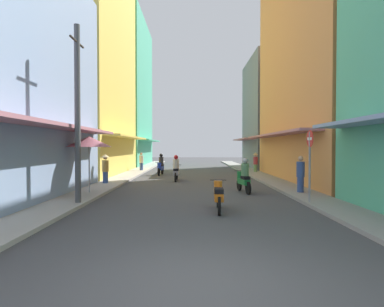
{
  "coord_description": "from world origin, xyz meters",
  "views": [
    {
      "loc": [
        -0.12,
        -4.55,
        2.06
      ],
      "look_at": [
        -0.05,
        16.86,
        1.61
      ],
      "focal_mm": 29.23,
      "sensor_mm": 36.0,
      "label": 1
    }
  ],
  "objects_px": {
    "motorbike_blue": "(160,165)",
    "pedestrian_foreground": "(104,168)",
    "pedestrian_midway": "(299,175)",
    "pedestrian_crossing": "(140,162)",
    "vendor_umbrella": "(88,142)",
    "pedestrian_far": "(254,162)",
    "motorbike_silver": "(175,169)",
    "motorbike_orange": "(217,195)",
    "motorbike_green": "(243,177)",
    "street_sign_no_entry": "(308,157)",
    "utility_pole": "(76,113)"
  },
  "relations": [
    {
      "from": "pedestrian_foreground",
      "to": "street_sign_no_entry",
      "type": "height_order",
      "value": "street_sign_no_entry"
    },
    {
      "from": "motorbike_orange",
      "to": "utility_pole",
      "type": "distance_m",
      "value": 5.63
    },
    {
      "from": "motorbike_silver",
      "to": "motorbike_blue",
      "type": "relative_size",
      "value": 1.0
    },
    {
      "from": "pedestrian_foreground",
      "to": "pedestrian_crossing",
      "type": "bearing_deg",
      "value": 87.47
    },
    {
      "from": "motorbike_green",
      "to": "motorbike_orange",
      "type": "xyz_separation_m",
      "value": [
        -1.48,
        -4.01,
        -0.2
      ]
    },
    {
      "from": "pedestrian_foreground",
      "to": "vendor_umbrella",
      "type": "relative_size",
      "value": 0.66
    },
    {
      "from": "motorbike_blue",
      "to": "pedestrian_crossing",
      "type": "bearing_deg",
      "value": 121.5
    },
    {
      "from": "motorbike_silver",
      "to": "motorbike_orange",
      "type": "relative_size",
      "value": 1.0
    },
    {
      "from": "motorbike_blue",
      "to": "pedestrian_midway",
      "type": "height_order",
      "value": "pedestrian_midway"
    },
    {
      "from": "vendor_umbrella",
      "to": "pedestrian_far",
      "type": "bearing_deg",
      "value": 49.78
    },
    {
      "from": "pedestrian_far",
      "to": "utility_pole",
      "type": "bearing_deg",
      "value": -123.62
    },
    {
      "from": "pedestrian_midway",
      "to": "utility_pole",
      "type": "bearing_deg",
      "value": -163.99
    },
    {
      "from": "pedestrian_far",
      "to": "pedestrian_midway",
      "type": "xyz_separation_m",
      "value": [
        -0.3,
        -10.99,
        -0.07
      ]
    },
    {
      "from": "motorbike_green",
      "to": "motorbike_orange",
      "type": "distance_m",
      "value": 4.28
    },
    {
      "from": "pedestrian_crossing",
      "to": "motorbike_green",
      "type": "bearing_deg",
      "value": -61.41
    },
    {
      "from": "motorbike_orange",
      "to": "motorbike_blue",
      "type": "relative_size",
      "value": 1.0
    },
    {
      "from": "motorbike_silver",
      "to": "pedestrian_foreground",
      "type": "height_order",
      "value": "pedestrian_foreground"
    },
    {
      "from": "motorbike_silver",
      "to": "vendor_umbrella",
      "type": "relative_size",
      "value": 0.72
    },
    {
      "from": "motorbike_orange",
      "to": "utility_pole",
      "type": "bearing_deg",
      "value": 169.83
    },
    {
      "from": "street_sign_no_entry",
      "to": "pedestrian_far",
      "type": "bearing_deg",
      "value": 86.44
    },
    {
      "from": "motorbike_green",
      "to": "motorbike_silver",
      "type": "height_order",
      "value": "same"
    },
    {
      "from": "motorbike_blue",
      "to": "utility_pole",
      "type": "distance_m",
      "value": 12.43
    },
    {
      "from": "motorbike_blue",
      "to": "motorbike_silver",
      "type": "bearing_deg",
      "value": -71.56
    },
    {
      "from": "pedestrian_foreground",
      "to": "motorbike_blue",
      "type": "bearing_deg",
      "value": 69.1
    },
    {
      "from": "pedestrian_crossing",
      "to": "motorbike_blue",
      "type": "bearing_deg",
      "value": -58.5
    },
    {
      "from": "motorbike_silver",
      "to": "pedestrian_crossing",
      "type": "distance_m",
      "value": 7.94
    },
    {
      "from": "motorbike_silver",
      "to": "pedestrian_far",
      "type": "relative_size",
      "value": 1.12
    },
    {
      "from": "motorbike_orange",
      "to": "motorbike_silver",
      "type": "bearing_deg",
      "value": 101.55
    },
    {
      "from": "motorbike_blue",
      "to": "pedestrian_foreground",
      "type": "bearing_deg",
      "value": -110.9
    },
    {
      "from": "pedestrian_crossing",
      "to": "motorbike_orange",
      "type": "bearing_deg",
      "value": -72.39
    },
    {
      "from": "pedestrian_far",
      "to": "pedestrian_crossing",
      "type": "bearing_deg",
      "value": 169.26
    },
    {
      "from": "motorbike_blue",
      "to": "vendor_umbrella",
      "type": "distance_m",
      "value": 9.99
    },
    {
      "from": "motorbike_silver",
      "to": "pedestrian_crossing",
      "type": "height_order",
      "value": "pedestrian_crossing"
    },
    {
      "from": "pedestrian_midway",
      "to": "vendor_umbrella",
      "type": "relative_size",
      "value": 0.67
    },
    {
      "from": "pedestrian_crossing",
      "to": "utility_pole",
      "type": "distance_m",
      "value": 15.42
    },
    {
      "from": "pedestrian_foreground",
      "to": "vendor_umbrella",
      "type": "height_order",
      "value": "vendor_umbrella"
    },
    {
      "from": "pedestrian_midway",
      "to": "vendor_umbrella",
      "type": "height_order",
      "value": "vendor_umbrella"
    },
    {
      "from": "motorbike_silver",
      "to": "utility_pole",
      "type": "xyz_separation_m",
      "value": [
        -3.04,
        -8.0,
        2.52
      ]
    },
    {
      "from": "motorbike_green",
      "to": "utility_pole",
      "type": "bearing_deg",
      "value": -153.57
    },
    {
      "from": "motorbike_silver",
      "to": "pedestrian_far",
      "type": "height_order",
      "value": "pedestrian_far"
    },
    {
      "from": "motorbike_blue",
      "to": "pedestrian_crossing",
      "type": "height_order",
      "value": "pedestrian_crossing"
    },
    {
      "from": "motorbike_green",
      "to": "motorbike_blue",
      "type": "distance_m",
      "value": 10.04
    },
    {
      "from": "vendor_umbrella",
      "to": "street_sign_no_entry",
      "type": "relative_size",
      "value": 0.95
    },
    {
      "from": "utility_pole",
      "to": "street_sign_no_entry",
      "type": "xyz_separation_m",
      "value": [
        8.12,
        0.04,
        -1.51
      ]
    },
    {
      "from": "pedestrian_far",
      "to": "pedestrian_midway",
      "type": "distance_m",
      "value": 11.0
    },
    {
      "from": "motorbike_silver",
      "to": "vendor_umbrella",
      "type": "height_order",
      "value": "vendor_umbrella"
    },
    {
      "from": "pedestrian_midway",
      "to": "vendor_umbrella",
      "type": "xyz_separation_m",
      "value": [
        -9.06,
        -0.07,
        1.44
      ]
    },
    {
      "from": "motorbike_orange",
      "to": "pedestrian_far",
      "type": "bearing_deg",
      "value": 74.0
    },
    {
      "from": "motorbike_silver",
      "to": "utility_pole",
      "type": "distance_m",
      "value": 8.92
    },
    {
      "from": "motorbike_silver",
      "to": "vendor_umbrella",
      "type": "distance_m",
      "value": 6.75
    }
  ]
}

